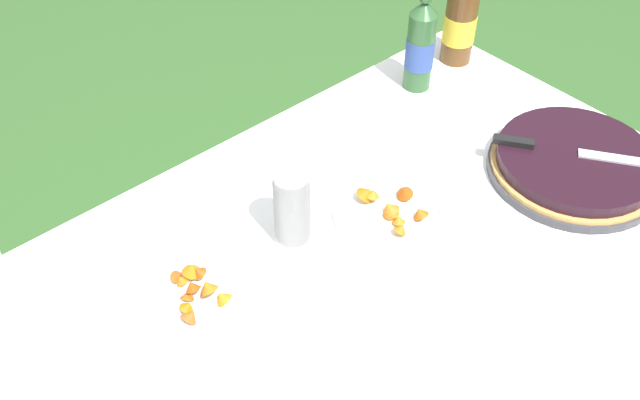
% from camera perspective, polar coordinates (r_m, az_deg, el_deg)
% --- Properties ---
extents(garden_table, '(1.78, 1.03, 0.72)m').
position_cam_1_polar(garden_table, '(1.40, 0.89, -9.75)').
color(garden_table, '#A87A47').
rests_on(garden_table, ground_plane).
extents(tablecloth, '(1.79, 1.04, 0.10)m').
position_cam_1_polar(tablecloth, '(1.36, 0.91, -8.50)').
color(tablecloth, white).
rests_on(tablecloth, garden_table).
extents(berry_tart, '(0.38, 0.38, 0.06)m').
position_cam_1_polar(berry_tart, '(1.68, 19.70, 2.71)').
color(berry_tart, '#38383D').
rests_on(berry_tart, tablecloth).
extents(serving_knife, '(0.23, 0.32, 0.01)m').
position_cam_1_polar(serving_knife, '(1.65, 18.99, 3.81)').
color(serving_knife, silver).
rests_on(serving_knife, berry_tart).
extents(cup_stack, '(0.07, 0.07, 0.19)m').
position_cam_1_polar(cup_stack, '(1.39, -2.25, -0.53)').
color(cup_stack, white).
rests_on(cup_stack, tablecloth).
extents(cider_bottle_green, '(0.07, 0.07, 0.32)m').
position_cam_1_polar(cider_bottle_green, '(1.82, 8.05, 12.20)').
color(cider_bottle_green, '#2D562D').
rests_on(cider_bottle_green, tablecloth).
extents(cider_bottle_amber, '(0.09, 0.09, 0.32)m').
position_cam_1_polar(cider_bottle_amber, '(1.94, 11.17, 13.91)').
color(cider_bottle_amber, brown).
rests_on(cider_bottle_amber, tablecloth).
extents(snack_plate_near, '(0.21, 0.21, 0.06)m').
position_cam_1_polar(snack_plate_near, '(1.36, -9.79, -7.75)').
color(snack_plate_near, white).
rests_on(snack_plate_near, tablecloth).
extents(snack_plate_left, '(0.23, 0.23, 0.06)m').
position_cam_1_polar(snack_plate_left, '(1.50, 5.56, -1.03)').
color(snack_plate_left, white).
rests_on(snack_plate_left, tablecloth).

